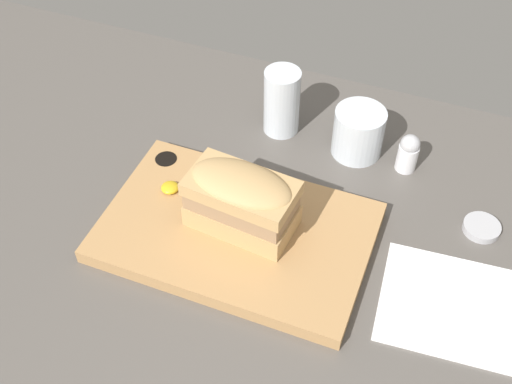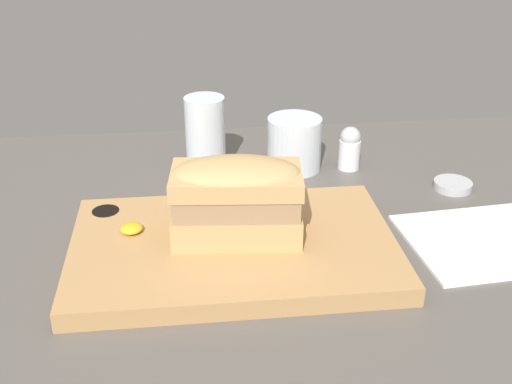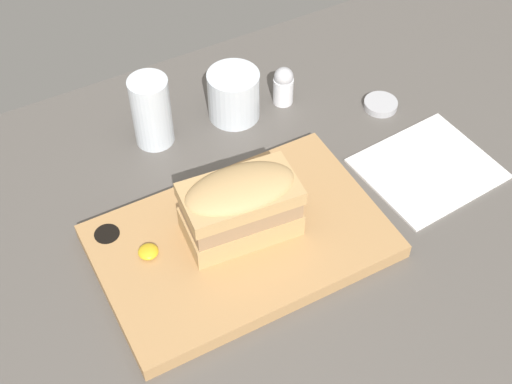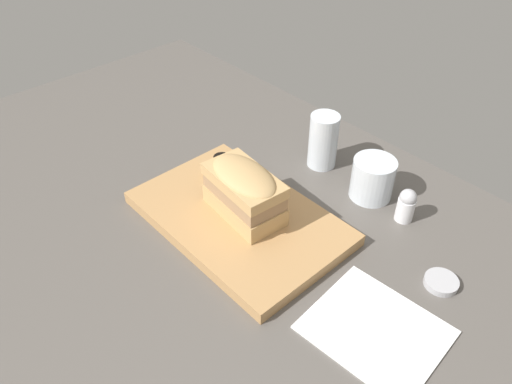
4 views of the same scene
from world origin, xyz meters
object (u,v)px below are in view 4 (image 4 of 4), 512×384
object	(u,v)px
serving_board	(239,217)
condiment_dish	(441,282)
wine_glass	(372,179)
water_glass	(323,144)
napkin	(375,330)
sandwich	(244,190)
salt_shaker	(406,205)

from	to	relation	value
serving_board	condiment_dish	distance (cm)	36.40
wine_glass	water_glass	bearing A→B (deg)	176.75
water_glass	condiment_dish	bearing A→B (deg)	-16.69
serving_board	napkin	bearing A→B (deg)	-0.98
water_glass	wine_glass	bearing A→B (deg)	-3.25
water_glass	napkin	xyz separation A→B (cm)	(33.67, -25.57, -4.89)
sandwich	water_glass	size ratio (longest dim) A/B	1.35
water_glass	salt_shaker	bearing A→B (deg)	-4.58
water_glass	wine_glass	distance (cm)	13.61
salt_shaker	condiment_dish	distance (cm)	16.29
serving_board	water_glass	size ratio (longest dim) A/B	3.29
serving_board	water_glass	bearing A→B (deg)	94.58
water_glass	wine_glass	size ratio (longest dim) A/B	1.41
napkin	serving_board	bearing A→B (deg)	179.02
serving_board	napkin	xyz separation A→B (cm)	(31.67, -0.54, -0.97)
wine_glass	napkin	size ratio (longest dim) A/B	0.41
serving_board	napkin	distance (cm)	31.68
water_glass	sandwich	bearing A→B (deg)	-83.73
serving_board	condiment_dish	world-z (taller)	serving_board
napkin	water_glass	bearing A→B (deg)	142.78
sandwich	wine_glass	xyz separation A→B (cm)	(10.89, 23.33, -3.77)
sandwich	salt_shaker	xyz separation A→B (cm)	(19.40, 22.33, -4.25)
sandwich	napkin	xyz separation A→B (cm)	(31.02, -1.47, -7.48)
salt_shaker	serving_board	bearing A→B (deg)	-130.75
water_glass	napkin	size ratio (longest dim) A/B	0.58
wine_glass	salt_shaker	size ratio (longest dim) A/B	1.22
water_glass	napkin	bearing A→B (deg)	-37.22
salt_shaker	wine_glass	bearing A→B (deg)	173.31
serving_board	wine_glass	distance (cm)	27.00
water_glass	condiment_dish	distance (cm)	37.25
wine_glass	condiment_dish	distance (cm)	24.23
napkin	condiment_dish	xyz separation A→B (cm)	(1.75, 14.95, 0.38)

